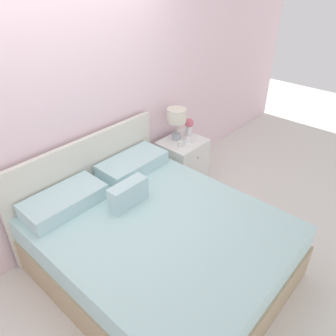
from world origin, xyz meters
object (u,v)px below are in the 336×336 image
Objects in this scene: bed at (155,243)px; table_lamp at (177,117)px; nightstand at (182,163)px; alarm_clock at (180,144)px; flower_vase at (189,126)px; teacup at (188,140)px.

bed is 1.55m from table_lamp.
alarm_clock is (-0.12, -0.06, 0.34)m from nightstand.
table_lamp is at bearing 101.05° from nightstand.
bed reaches higher than alarm_clock.
alarm_clock is (-0.29, -0.10, -0.10)m from flower_vase.
flower_vase reaches higher than teacup.
bed is 1.41m from nightstand.
teacup is at bearing -78.38° from nightstand.
nightstand is 0.60m from table_lamp.
alarm_clock is at bearing 173.96° from teacup.
teacup is (1.24, 0.63, 0.32)m from bed.
bed is 3.35× the size of nightstand.
flower_vase is at bearing 28.13° from bed.
table_lamp is 0.31m from alarm_clock.
flower_vase is 0.32m from alarm_clock.
teacup is (0.03, -0.16, -0.26)m from table_lamp.
teacup and alarm_clock have the same top height.
alarm_clock is (-0.10, -0.15, -0.25)m from table_lamp.
teacup is at bearing -142.66° from flower_vase.
flower_vase is at bearing 37.34° from teacup.
teacup is 1.45× the size of alarm_clock.
alarm_clock is at bearing -125.41° from table_lamp.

